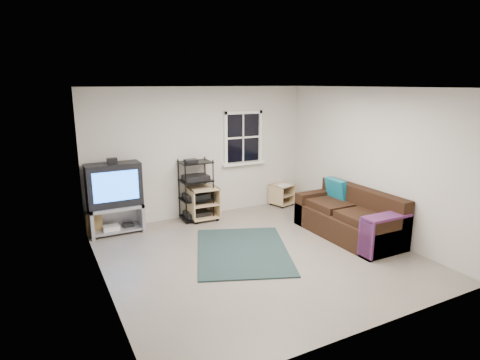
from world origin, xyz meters
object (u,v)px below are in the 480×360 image
av_rack (196,194)px  side_table_left (202,202)px  tv_unit (114,192)px  side_table_right (281,193)px  sofa (350,218)px

av_rack → side_table_left: (0.12, -0.01, -0.18)m
tv_unit → side_table_right: tv_unit is taller
tv_unit → av_rack: 1.58m
side_table_left → sofa: 2.87m
av_rack → side_table_left: av_rack is taller
tv_unit → side_table_right: size_ratio=2.63×
sofa → side_table_right: bearing=91.4°
tv_unit → av_rack: size_ratio=1.14×
tv_unit → side_table_left: (1.68, 0.00, -0.41)m
side_table_right → sofa: bearing=-88.6°
side_table_left → sofa: bearing=-46.8°
side_table_right → sofa: 2.13m
av_rack → sofa: bearing=-45.4°
tv_unit → side_table_left: size_ratio=2.11×
side_table_right → side_table_left: bearing=-178.8°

